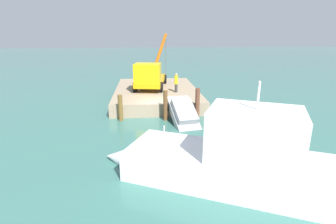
% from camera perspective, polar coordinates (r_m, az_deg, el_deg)
% --- Properties ---
extents(ground, '(200.00, 200.00, 0.00)m').
position_cam_1_polar(ground, '(22.54, -1.81, -0.76)').
color(ground, '#386B60').
extents(dock, '(12.56, 8.31, 1.13)m').
position_cam_1_polar(dock, '(27.96, -2.53, 3.91)').
color(dock, gray).
rests_on(dock, ground).
extents(crane_truck, '(10.48, 4.19, 5.48)m').
position_cam_1_polar(crane_truck, '(27.45, -3.84, 7.74)').
color(crane_truck, orange).
rests_on(crane_truck, dock).
extents(dock_worker, '(0.34, 0.34, 1.85)m').
position_cam_1_polar(dock_worker, '(25.94, 1.76, 6.32)').
color(dock_worker, '#333333').
rests_on(dock_worker, dock).
extents(salvaged_car, '(4.25, 2.60, 2.74)m').
position_cam_1_polar(salvaged_car, '(20.32, 3.50, -0.82)').
color(salvaged_car, '#99999E').
rests_on(salvaged_car, ground).
extents(moored_yacht, '(8.39, 12.62, 6.35)m').
position_cam_1_polar(moored_yacht, '(13.15, 8.71, -11.60)').
color(moored_yacht, white).
rests_on(moored_yacht, ground).
extents(piling_near, '(0.36, 0.36, 2.09)m').
position_cam_1_polar(piling_near, '(21.31, -10.15, 0.87)').
color(piling_near, brown).
rests_on(piling_near, ground).
extents(piling_mid, '(0.34, 0.34, 2.44)m').
position_cam_1_polar(piling_mid, '(21.02, -0.56, 1.41)').
color(piling_mid, brown).
rests_on(piling_mid, ground).
extents(piling_far, '(0.37, 0.37, 2.52)m').
position_cam_1_polar(piling_far, '(21.55, 6.30, 1.80)').
color(piling_far, brown).
rests_on(piling_far, ground).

